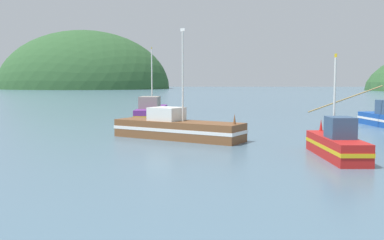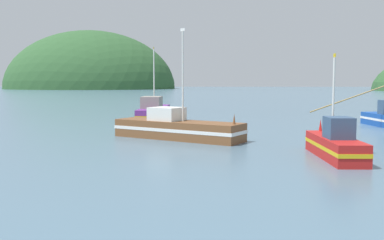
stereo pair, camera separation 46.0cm
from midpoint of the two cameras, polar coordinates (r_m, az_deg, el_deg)
name	(u,v)px [view 1 (the left image)]	position (r m, az deg, el deg)	size (l,w,h in m)	color
hill_mid_right	(84,89)	(234.14, -13.83, 3.97)	(87.66, 70.13, 59.51)	#2D562D
fishing_boat_purple	(152,112)	(45.15, -5.53, 0.98)	(2.24, 10.68, 7.57)	#6B2D84
fishing_boat_red	(337,144)	(24.94, 17.75, -2.99)	(1.83, 6.39, 5.63)	red
fishing_boat_brown	(177,128)	(31.48, -2.42, -1.05)	(9.78, 6.96, 7.80)	brown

